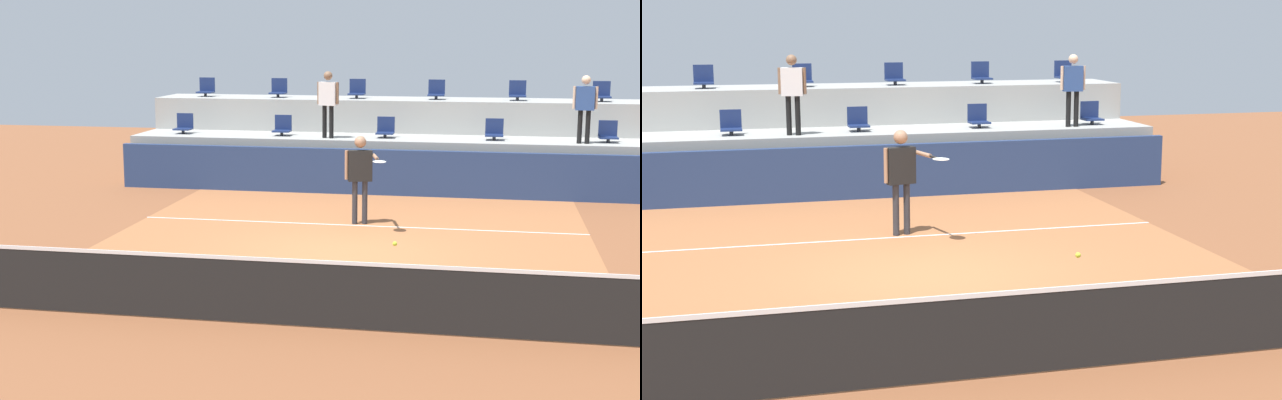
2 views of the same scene
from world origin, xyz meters
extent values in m
plane|color=brown|center=(0.00, 0.00, 0.00)|extent=(40.00, 40.00, 0.00)
cube|color=#A36038|center=(0.00, 1.00, 0.00)|extent=(9.00, 10.00, 0.01)
cube|color=silver|center=(0.00, 2.40, 0.01)|extent=(9.00, 0.06, 0.00)
cube|color=black|center=(0.00, -4.00, 0.46)|extent=(10.40, 0.01, 0.87)
cube|color=white|center=(0.00, -4.00, 0.89)|extent=(10.40, 0.02, 0.05)
cube|color=navy|center=(0.00, 6.00, 0.55)|extent=(13.00, 0.16, 1.10)
cube|color=#9E9E99|center=(0.00, 7.30, 0.62)|extent=(13.00, 1.80, 1.25)
cube|color=#9E9E99|center=(0.00, 9.10, 1.05)|extent=(13.00, 1.80, 2.10)
cylinder|color=#2D2D33|center=(-2.69, 7.15, 1.30)|extent=(0.08, 0.08, 0.10)
cube|color=navy|center=(-2.69, 7.15, 1.37)|extent=(0.44, 0.40, 0.04)
cube|color=navy|center=(-2.69, 7.33, 1.58)|extent=(0.44, 0.04, 0.38)
cylinder|color=#2D2D33|center=(-0.03, 7.15, 1.30)|extent=(0.08, 0.08, 0.10)
cube|color=navy|center=(-0.03, 7.15, 1.37)|extent=(0.44, 0.40, 0.04)
cube|color=navy|center=(-0.03, 7.33, 1.58)|extent=(0.44, 0.04, 0.38)
cylinder|color=#2D2D33|center=(2.65, 7.15, 1.30)|extent=(0.08, 0.08, 0.10)
cube|color=navy|center=(2.65, 7.15, 1.37)|extent=(0.44, 0.40, 0.04)
cube|color=navy|center=(2.65, 7.33, 1.58)|extent=(0.44, 0.04, 0.38)
cylinder|color=#2D2D33|center=(5.34, 7.15, 1.30)|extent=(0.08, 0.08, 0.10)
cube|color=navy|center=(5.34, 7.15, 1.37)|extent=(0.44, 0.40, 0.04)
cube|color=navy|center=(5.34, 7.33, 1.58)|extent=(0.44, 0.04, 0.38)
cylinder|color=#2D2D33|center=(-3.21, 8.95, 2.15)|extent=(0.08, 0.08, 0.10)
cube|color=navy|center=(-3.21, 8.95, 2.22)|extent=(0.44, 0.40, 0.04)
cube|color=navy|center=(-3.21, 9.13, 2.43)|extent=(0.44, 0.04, 0.38)
cylinder|color=#2D2D33|center=(-1.02, 8.95, 2.15)|extent=(0.08, 0.08, 0.10)
cube|color=navy|center=(-1.02, 8.95, 2.22)|extent=(0.44, 0.40, 0.04)
cube|color=navy|center=(-1.02, 9.13, 2.43)|extent=(0.44, 0.04, 0.38)
cylinder|color=#2D2D33|center=(1.11, 8.95, 2.15)|extent=(0.08, 0.08, 0.10)
cube|color=navy|center=(1.11, 8.95, 2.22)|extent=(0.44, 0.40, 0.04)
cube|color=navy|center=(1.11, 9.13, 2.43)|extent=(0.44, 0.04, 0.38)
cylinder|color=#2D2D33|center=(3.23, 8.95, 2.15)|extent=(0.08, 0.08, 0.10)
cube|color=navy|center=(3.23, 8.95, 2.22)|extent=(0.44, 0.40, 0.04)
cube|color=navy|center=(3.23, 9.13, 2.43)|extent=(0.44, 0.04, 0.38)
cylinder|color=#2D2D33|center=(5.35, 8.95, 2.15)|extent=(0.08, 0.08, 0.10)
cube|color=navy|center=(5.35, 8.95, 2.22)|extent=(0.44, 0.40, 0.04)
cube|color=navy|center=(5.35, 9.13, 2.43)|extent=(0.44, 0.04, 0.38)
cylinder|color=#2D2D33|center=(-0.10, 2.57, 0.44)|extent=(0.13, 0.13, 0.88)
cylinder|color=#2D2D33|center=(0.10, 2.61, 0.44)|extent=(0.13, 0.13, 0.88)
cube|color=black|center=(0.00, 2.59, 1.20)|extent=(0.51, 0.29, 0.63)
sphere|color=#A87A5B|center=(0.00, 2.59, 1.68)|extent=(0.29, 0.29, 0.24)
cylinder|color=#A87A5B|center=(-0.27, 2.52, 1.22)|extent=(0.08, 0.08, 0.59)
cylinder|color=#A87A5B|center=(0.33, 2.38, 1.41)|extent=(0.20, 0.56, 0.07)
cylinder|color=black|center=(0.42, 2.01, 1.41)|extent=(0.10, 0.26, 0.04)
ellipsoid|color=silver|center=(0.49, 1.74, 1.41)|extent=(0.33, 0.37, 0.03)
cylinder|color=black|center=(-1.52, 6.87, 1.66)|extent=(0.13, 0.13, 0.82)
cylinder|color=black|center=(-1.34, 6.83, 1.66)|extent=(0.13, 0.13, 0.82)
cube|color=white|center=(-1.43, 6.85, 2.35)|extent=(0.47, 0.28, 0.58)
sphere|color=#846047|center=(-1.43, 6.85, 2.80)|extent=(0.27, 0.27, 0.22)
cylinder|color=#846047|center=(-1.68, 6.91, 2.37)|extent=(0.08, 0.08, 0.54)
cylinder|color=#846047|center=(-1.18, 6.79, 2.37)|extent=(0.08, 0.08, 0.54)
cylinder|color=black|center=(4.64, 6.86, 1.65)|extent=(0.12, 0.12, 0.79)
cylinder|color=black|center=(4.82, 6.84, 1.65)|extent=(0.12, 0.12, 0.79)
cube|color=#2D4C8C|center=(4.73, 6.85, 2.32)|extent=(0.44, 0.22, 0.56)
sphere|color=beige|center=(4.73, 6.85, 2.75)|extent=(0.23, 0.23, 0.21)
cylinder|color=beige|center=(4.48, 6.87, 2.34)|extent=(0.08, 0.08, 0.53)
cylinder|color=beige|center=(4.98, 6.83, 2.34)|extent=(0.08, 0.08, 0.53)
sphere|color=#CCE033|center=(1.23, -2.36, 0.79)|extent=(0.07, 0.07, 0.07)
camera|label=1|loc=(2.52, -14.95, 3.77)|focal=49.94mm
camera|label=2|loc=(-2.94, -12.65, 3.61)|focal=52.34mm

